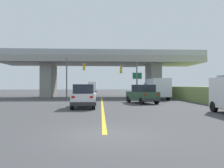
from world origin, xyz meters
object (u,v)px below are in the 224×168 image
at_px(suv_crossing, 142,94).
at_px(highway_sign, 137,79).
at_px(box_truck, 157,88).
at_px(suv_lead, 85,96).
at_px(traffic_signal_nearside, 131,76).
at_px(traffic_signal_farside, 73,73).
at_px(semi_truck_distant, 92,87).

xyz_separation_m(suv_crossing, highway_sign, (1.21, 10.80, 2.01)).
bearing_deg(box_truck, suv_lead, -129.30).
distance_m(traffic_signal_nearside, traffic_signal_farside, 8.51).
xyz_separation_m(traffic_signal_nearside, highway_sign, (1.35, 2.77, -0.33)).
distance_m(suv_crossing, semi_truck_distant, 42.60).
height_order(suv_crossing, traffic_signal_farside, traffic_signal_farside).
xyz_separation_m(suv_crossing, traffic_signal_nearside, (-0.14, 8.03, 2.35)).
bearing_deg(semi_truck_distant, traffic_signal_farside, -92.81).
bearing_deg(traffic_signal_nearside, semi_truck_distant, 101.39).
height_order(suv_lead, traffic_signal_farside, traffic_signal_farside).
height_order(traffic_signal_nearside, highway_sign, traffic_signal_nearside).
xyz_separation_m(suv_lead, semi_truck_distant, (-1.03, 46.49, 0.60)).
relative_size(suv_crossing, box_truck, 0.69).
distance_m(suv_crossing, traffic_signal_nearside, 8.37).
bearing_deg(suv_crossing, highway_sign, 65.84).
relative_size(suv_crossing, traffic_signal_nearside, 0.88).
bearing_deg(suv_lead, traffic_signal_farside, 101.64).
bearing_deg(highway_sign, suv_crossing, -96.41).
bearing_deg(traffic_signal_farside, semi_truck_distant, 87.19).
xyz_separation_m(suv_crossing, semi_truck_distant, (-6.98, 42.02, 0.60)).
relative_size(suv_lead, semi_truck_distant, 0.73).
relative_size(traffic_signal_farside, semi_truck_distant, 0.90).
bearing_deg(highway_sign, traffic_signal_nearside, -116.04).
height_order(box_truck, highway_sign, highway_sign).
xyz_separation_m(suv_crossing, box_truck, (3.35, 6.90, 0.53)).
bearing_deg(traffic_signal_nearside, suv_lead, -114.95).
bearing_deg(suv_lead, semi_truck_distant, 91.27).
height_order(highway_sign, semi_truck_distant, highway_sign).
height_order(suv_crossing, traffic_signal_nearside, traffic_signal_nearside).
bearing_deg(traffic_signal_farside, suv_crossing, -44.56).
bearing_deg(highway_sign, traffic_signal_farside, -166.85).
bearing_deg(traffic_signal_nearside, suv_crossing, -89.02).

